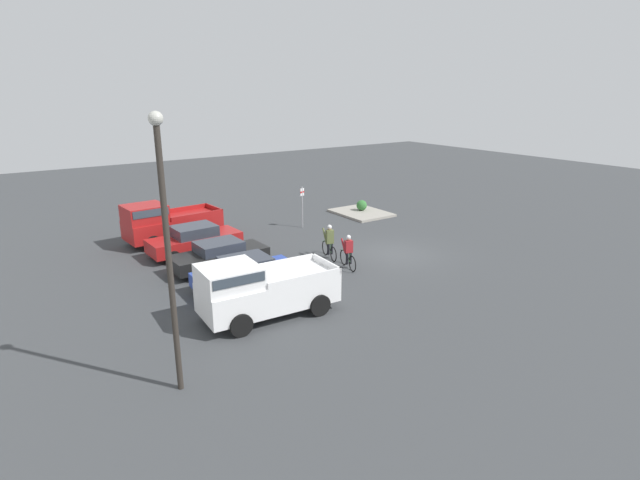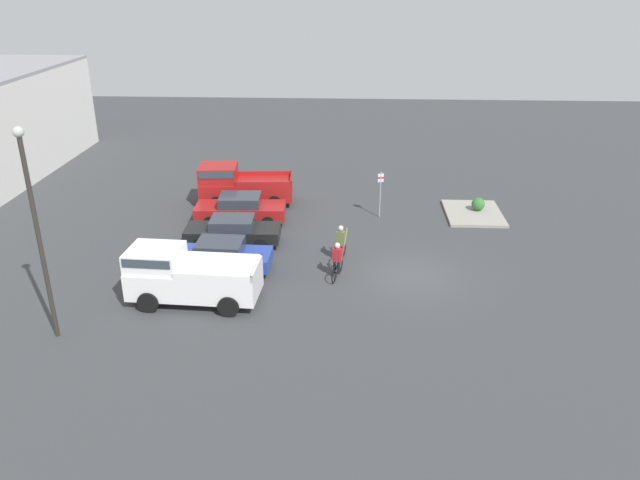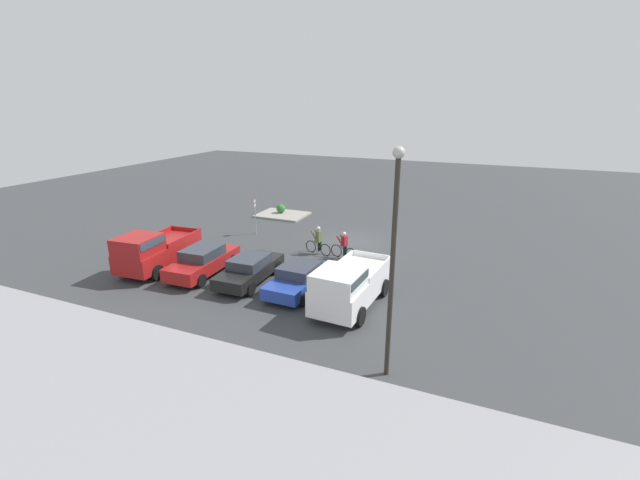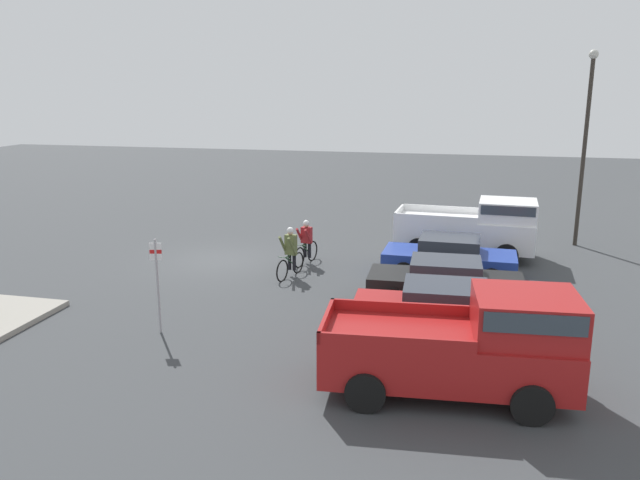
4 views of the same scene
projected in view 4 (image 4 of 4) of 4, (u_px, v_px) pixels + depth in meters
ground_plane at (220, 260)px, 22.94m from camera, size 80.00×80.00×0.00m
pickup_truck_0 at (475, 227)px, 23.14m from camera, size 2.46×5.13×2.20m
sedan_0 at (449, 257)px, 20.80m from camera, size 2.06×4.38×1.37m
sedan_1 at (445, 281)px, 18.16m from camera, size 2.00×4.50×1.34m
sedan_2 at (445, 313)px, 15.48m from camera, size 2.12×4.65×1.48m
pickup_truck_1 at (469, 343)px, 12.64m from camera, size 2.57×5.20×2.23m
cyclist_0 at (290, 253)px, 20.76m from camera, size 1.80×0.56×1.73m
cyclist_1 at (306, 243)px, 22.31m from camera, size 1.72×0.55×1.63m
fire_lane_sign at (157, 277)px, 15.83m from camera, size 0.09×0.30×2.49m
lamppost at (586, 135)px, 24.09m from camera, size 0.36×0.36×7.57m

